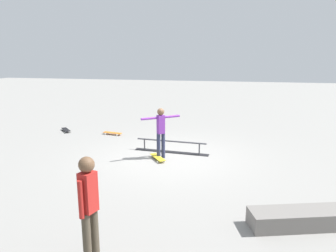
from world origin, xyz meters
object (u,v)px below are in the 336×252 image
(skater_main, at_px, (161,130))
(skateboard_main, at_px, (158,157))
(bystander_red_shirt, at_px, (89,205))
(loose_skateboard_black, at_px, (66,130))
(skate_ledge, at_px, (316,218))
(loose_skateboard_orange, at_px, (112,133))
(grind_rail, at_px, (171,147))

(skater_main, bearing_deg, skateboard_main, 30.01)
(bystander_red_shirt, xyz_separation_m, loose_skateboard_black, (4.85, -7.64, -0.89))
(skate_ledge, bearing_deg, loose_skateboard_orange, -41.78)
(skate_ledge, distance_m, skater_main, 5.00)
(skater_main, relative_size, loose_skateboard_black, 2.20)
(skate_ledge, height_order, skateboard_main, skate_ledge)
(skateboard_main, bearing_deg, loose_skateboard_orange, 7.92)
(skate_ledge, height_order, loose_skateboard_black, skate_ledge)
(skater_main, bearing_deg, skate_ledge, 101.64)
(skate_ledge, distance_m, skateboard_main, 4.89)
(grind_rail, height_order, skate_ledge, grind_rail)
(skateboard_main, height_order, loose_skateboard_orange, same)
(skateboard_main, bearing_deg, bystander_red_shirt, 145.98)
(skater_main, distance_m, loose_skateboard_black, 5.44)
(grind_rail, xyz_separation_m, skateboard_main, (0.26, 0.82, -0.10))
(skate_ledge, xyz_separation_m, bystander_red_shirt, (3.62, 1.86, 0.80))
(bystander_red_shirt, distance_m, loose_skateboard_orange, 8.05)
(grind_rail, distance_m, loose_skateboard_black, 5.27)
(skateboard_main, xyz_separation_m, loose_skateboard_orange, (2.53, -2.60, 0.00))
(skater_main, bearing_deg, grind_rail, -143.76)
(loose_skateboard_black, height_order, loose_skateboard_orange, same)
(skateboard_main, distance_m, loose_skateboard_black, 5.39)
(bystander_red_shirt, bearing_deg, skater_main, 18.40)
(skateboard_main, bearing_deg, skate_ledge, -165.02)
(grind_rail, bearing_deg, loose_skateboard_black, -16.67)
(skateboard_main, bearing_deg, skater_main, -58.59)
(bystander_red_shirt, bearing_deg, skateboard_main, 19.22)
(loose_skateboard_black, bearing_deg, grind_rail, 25.33)
(bystander_red_shirt, bearing_deg, grind_rail, 16.34)
(loose_skateboard_orange, bearing_deg, skate_ledge, 147.65)
(skate_ledge, height_order, loose_skateboard_orange, skate_ledge)
(skateboard_main, distance_m, bystander_red_shirt, 5.01)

